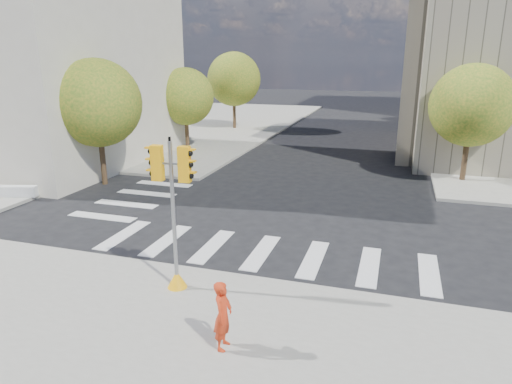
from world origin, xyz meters
TOP-DOWN VIEW (x-y plane):
  - ground at (0.00, 0.00)m, footprint 160.00×160.00m
  - sidewalk_far_left at (-20.00, 26.00)m, footprint 28.00×40.00m
  - classical_building at (-20.00, 8.00)m, footprint 19.00×15.00m
  - tree_lw_near at (-10.50, 4.00)m, footprint 4.40×4.40m
  - tree_lw_mid at (-10.50, 14.00)m, footprint 4.00×4.00m
  - tree_lw_far at (-10.50, 24.00)m, footprint 4.80×4.80m
  - tree_re_near at (7.50, 10.00)m, footprint 4.20×4.20m
  - tree_re_mid at (7.50, 22.00)m, footprint 4.60×4.60m
  - tree_re_far at (7.50, 34.00)m, footprint 4.00×4.00m
  - lamp_near at (8.00, 14.00)m, footprint 0.35×0.18m
  - lamp_far at (8.00, 28.00)m, footprint 0.35×0.18m
  - traffic_signal at (-1.59, -5.31)m, footprint 1.07×0.56m
  - photographer at (0.68, -7.53)m, footprint 0.41×0.60m

SIDE VIEW (x-z plane):
  - ground at x=0.00m, z-range 0.00..0.00m
  - sidewalk_far_left at x=-20.00m, z-range 0.00..0.15m
  - photographer at x=0.68m, z-range 0.15..1.76m
  - traffic_signal at x=-1.59m, z-range -0.19..4.10m
  - tree_lw_mid at x=-10.50m, z-range 0.88..6.65m
  - tree_re_far at x=7.50m, z-range 0.93..6.80m
  - tree_re_near at x=7.50m, z-range 0.97..7.13m
  - tree_lw_near at x=-10.50m, z-range 1.00..7.41m
  - tree_re_mid at x=7.50m, z-range 1.02..7.68m
  - tree_lw_far at x=-10.50m, z-range 1.07..8.01m
  - lamp_near at x=8.00m, z-range 0.52..8.63m
  - lamp_far at x=8.00m, z-range 0.52..8.63m
  - classical_building at x=-20.00m, z-range 0.09..12.79m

